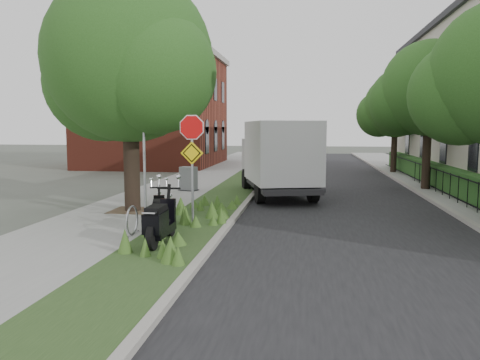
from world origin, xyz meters
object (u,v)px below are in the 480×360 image
Objects in this scene: sign_assembly at (192,147)px; scooter_far at (159,225)px; box_truck at (278,155)px; scooter_near at (159,215)px; utility_cabinet at (188,179)px.

scooter_far is at bearing -98.15° from sign_assembly.
box_truck is at bearing 73.97° from sign_assembly.
sign_assembly reaches higher than box_truck.
utility_cabinet reaches higher than scooter_near.
box_truck is 6.02× the size of utility_cabinet.
sign_assembly reaches higher than scooter_far.
scooter_far is at bearing -79.68° from utility_cabinet.
utility_cabinet is (-3.94, 0.56, -1.11)m from box_truck.
scooter_near is (-0.85, -0.40, -1.81)m from sign_assembly.
scooter_far is 0.32× the size of box_truck.
scooter_far is 1.94× the size of utility_cabinet.
sign_assembly is 1.61× the size of scooter_far.
scooter_far is at bearing -71.90° from scooter_near.
utility_cabinet is at bearing 105.35° from sign_assembly.
sign_assembly reaches higher than scooter_near.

